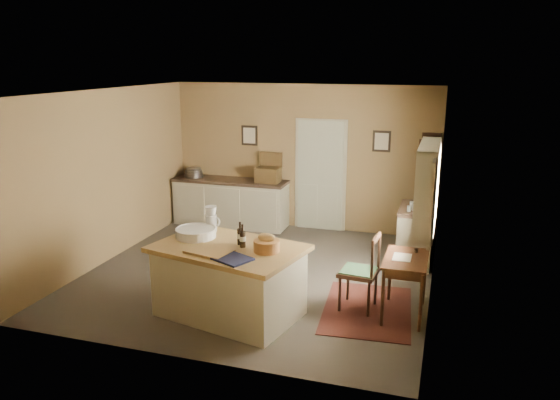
# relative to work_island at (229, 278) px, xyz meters

# --- Properties ---
(ground) EXTENTS (5.00, 5.00, 0.00)m
(ground) POSITION_rel_work_island_xyz_m (-0.10, 1.37, -0.48)
(ground) COLOR #51473E
(ground) RESTS_ON ground
(wall_back) EXTENTS (5.00, 0.10, 2.70)m
(wall_back) POSITION_rel_work_island_xyz_m (-0.10, 3.87, 0.87)
(wall_back) COLOR olive
(wall_back) RESTS_ON ground
(wall_front) EXTENTS (5.00, 0.10, 2.70)m
(wall_front) POSITION_rel_work_island_xyz_m (-0.10, -1.13, 0.87)
(wall_front) COLOR olive
(wall_front) RESTS_ON ground
(wall_left) EXTENTS (0.10, 5.00, 2.70)m
(wall_left) POSITION_rel_work_island_xyz_m (-2.60, 1.37, 0.87)
(wall_left) COLOR olive
(wall_left) RESTS_ON ground
(wall_right) EXTENTS (0.10, 5.00, 2.70)m
(wall_right) POSITION_rel_work_island_xyz_m (2.40, 1.37, 0.87)
(wall_right) COLOR olive
(wall_right) RESTS_ON ground
(ceiling) EXTENTS (5.00, 5.00, 0.00)m
(ceiling) POSITION_rel_work_island_xyz_m (-0.10, 1.37, 2.22)
(ceiling) COLOR silver
(ceiling) RESTS_ON wall_back
(door) EXTENTS (0.97, 0.06, 2.11)m
(door) POSITION_rel_work_island_xyz_m (0.25, 3.84, 0.57)
(door) COLOR beige
(door) RESTS_ON ground
(framed_prints) EXTENTS (2.82, 0.02, 0.38)m
(framed_prints) POSITION_rel_work_island_xyz_m (0.10, 3.85, 1.24)
(framed_prints) COLOR black
(framed_prints) RESTS_ON ground
(window) EXTENTS (0.25, 1.99, 1.12)m
(window) POSITION_rel_work_island_xyz_m (2.33, 1.17, 1.07)
(window) COLOR #BDB999
(window) RESTS_ON ground
(work_island) EXTENTS (2.00, 1.53, 1.20)m
(work_island) POSITION_rel_work_island_xyz_m (0.00, 0.00, 0.00)
(work_island) COLOR #BDB999
(work_island) RESTS_ON ground
(sideboard) EXTENTS (2.22, 0.63, 1.18)m
(sideboard) POSITION_rel_work_island_xyz_m (-1.44, 3.57, -0.00)
(sideboard) COLOR #BDB999
(sideboard) RESTS_ON ground
(rug) EXTENTS (1.22, 1.68, 0.01)m
(rug) POSITION_rel_work_island_xyz_m (1.65, 0.63, -0.48)
(rug) COLOR #471C12
(rug) RESTS_ON ground
(writing_desk) EXTENTS (0.52, 0.86, 0.82)m
(writing_desk) POSITION_rel_work_island_xyz_m (2.10, 0.63, 0.18)
(writing_desk) COLOR #3B2012
(writing_desk) RESTS_ON ground
(desk_chair) EXTENTS (0.51, 0.51, 0.99)m
(desk_chair) POSITION_rel_work_island_xyz_m (1.52, 0.65, 0.01)
(desk_chair) COLOR black
(desk_chair) RESTS_ON ground
(right_cabinet) EXTENTS (0.53, 0.95, 0.99)m
(right_cabinet) POSITION_rel_work_island_xyz_m (2.10, 2.57, -0.02)
(right_cabinet) COLOR #BDB999
(right_cabinet) RESTS_ON ground
(shelving_unit) EXTENTS (0.33, 0.86, 1.92)m
(shelving_unit) POSITION_rel_work_island_xyz_m (2.26, 3.32, 0.48)
(shelving_unit) COLOR black
(shelving_unit) RESTS_ON ground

